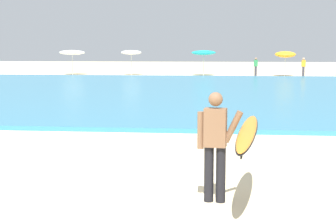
{
  "coord_description": "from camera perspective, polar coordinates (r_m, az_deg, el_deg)",
  "views": [
    {
      "loc": [
        2.04,
        -8.33,
        2.41
      ],
      "look_at": [
        0.94,
        2.13,
        1.1
      ],
      "focal_mm": 55.52,
      "sensor_mm": 36.0,
      "label": 1
    }
  ],
  "objects": [
    {
      "name": "ground_plane",
      "position": [
        8.91,
        -7.53,
        -8.66
      ],
      "size": [
        160.0,
        160.0,
        0.0
      ],
      "primitive_type": "plane",
      "color": "beige"
    },
    {
      "name": "sea",
      "position": [
        28.57,
        1.92,
        2.39
      ],
      "size": [
        120.0,
        28.0,
        0.14
      ],
      "primitive_type": "cube",
      "color": "teal",
      "rests_on": "ground"
    },
    {
      "name": "surfer_with_board",
      "position": [
        8.05,
        6.84,
        -2.83
      ],
      "size": [
        1.07,
        2.78,
        1.73
      ],
      "color": "black",
      "rests_on": "ground"
    },
    {
      "name": "beach_umbrella_0",
      "position": [
        47.07,
        -10.48,
        6.44
      ],
      "size": [
        2.26,
        2.27,
        2.22
      ],
      "color": "beige",
      "rests_on": "ground"
    },
    {
      "name": "beach_umbrella_1",
      "position": [
        46.03,
        -4.06,
        6.54
      ],
      "size": [
        1.79,
        1.8,
        2.2
      ],
      "color": "beige",
      "rests_on": "ground"
    },
    {
      "name": "beach_umbrella_2",
      "position": [
        44.99,
        3.93,
        6.52
      ],
      "size": [
        2.09,
        2.1,
        2.21
      ],
      "color": "beige",
      "rests_on": "ground"
    },
    {
      "name": "beach_umbrella_3",
      "position": [
        45.05,
        12.76,
        6.19
      ],
      "size": [
        1.75,
        1.78,
        2.15
      ],
      "color": "beige",
      "rests_on": "ground"
    },
    {
      "name": "beachgoer_near_row_left",
      "position": [
        44.11,
        9.61,
        4.96
      ],
      "size": [
        0.32,
        0.2,
        1.58
      ],
      "color": "#383842",
      "rests_on": "ground"
    },
    {
      "name": "beachgoer_near_row_mid",
      "position": [
        44.52,
        14.65,
        4.85
      ],
      "size": [
        0.32,
        0.2,
        1.58
      ],
      "color": "#383842",
      "rests_on": "ground"
    }
  ]
}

